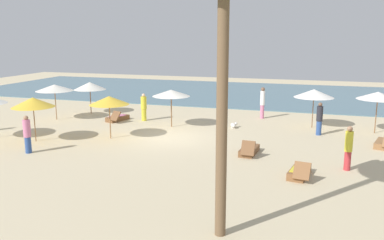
# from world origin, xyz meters

# --- Properties ---
(ground_plane) EXTENTS (60.00, 60.00, 0.00)m
(ground_plane) POSITION_xyz_m (0.00, 0.00, 0.00)
(ground_plane) COLOR beige
(ocean_water) EXTENTS (48.00, 16.00, 0.06)m
(ocean_water) POSITION_xyz_m (0.00, 17.00, 0.03)
(ocean_water) COLOR slate
(ocean_water) RESTS_ON ground_plane
(umbrella_0) EXTENTS (2.25, 2.25, 2.17)m
(umbrella_0) POSITION_xyz_m (-8.22, 2.28, 1.97)
(umbrella_0) COLOR olive
(umbrella_0) RESTS_ON ground_plane
(umbrella_1) EXTENTS (1.98, 1.98, 2.15)m
(umbrella_1) POSITION_xyz_m (-2.77, -0.89, 1.94)
(umbrella_1) COLOR olive
(umbrella_1) RESTS_ON ground_plane
(umbrella_2) EXTENTS (2.03, 2.03, 2.18)m
(umbrella_2) POSITION_xyz_m (-6.00, -2.50, 1.94)
(umbrella_2) COLOR brown
(umbrella_2) RESTS_ON ground_plane
(umbrella_3) EXTENTS (2.15, 2.15, 2.22)m
(umbrella_3) POSITION_xyz_m (10.08, 4.30, 2.02)
(umbrella_3) COLOR brown
(umbrella_3) RESTS_ON ground_plane
(umbrella_4) EXTENTS (2.09, 2.09, 2.08)m
(umbrella_4) POSITION_xyz_m (-7.26, 4.70, 1.84)
(umbrella_4) COLOR brown
(umbrella_4) RESTS_ON ground_plane
(umbrella_5) EXTENTS (2.12, 2.12, 2.12)m
(umbrella_5) POSITION_xyz_m (-0.76, 2.52, 1.93)
(umbrella_5) COLOR brown
(umbrella_5) RESTS_ON ground_plane
(umbrella_6) EXTENTS (2.19, 2.19, 2.17)m
(umbrella_6) POSITION_xyz_m (6.87, 4.71, 1.94)
(umbrella_6) COLOR brown
(umbrella_6) RESTS_ON ground_plane
(lounger_0) EXTENTS (1.05, 1.78, 0.70)m
(lounger_0) POSITION_xyz_m (-4.45, 3.05, 0.18)
(lounger_0) COLOR brown
(lounger_0) RESTS_ON ground_plane
(lounger_1) EXTENTS (0.84, 1.73, 0.73)m
(lounger_1) POSITION_xyz_m (6.62, -3.88, 0.18)
(lounger_1) COLOR brown
(lounger_1) RESTS_ON ground_plane
(lounger_2) EXTENTS (0.72, 1.68, 0.74)m
(lounger_2) POSITION_xyz_m (4.36, -1.56, 0.17)
(lounger_2) COLOR brown
(lounger_2) RESTS_ON ground_plane
(lounger_3) EXTENTS (1.00, 1.79, 0.67)m
(lounger_3) POSITION_xyz_m (10.14, 1.45, 0.17)
(lounger_3) COLOR olive
(lounger_3) RESTS_ON ground_plane
(person_0) EXTENTS (0.41, 0.41, 1.74)m
(person_0) POSITION_xyz_m (8.33, -2.56, 0.89)
(person_0) COLOR #BF3338
(person_0) RESTS_ON ground_plane
(person_1) EXTENTS (0.46, 0.46, 1.66)m
(person_1) POSITION_xyz_m (-2.94, 3.61, 0.83)
(person_1) COLOR yellow
(person_1) RESTS_ON ground_plane
(person_2) EXTENTS (0.38, 0.38, 1.68)m
(person_2) POSITION_xyz_m (-4.97, -4.30, 0.85)
(person_2) COLOR #2D4C8C
(person_2) RESTS_ON ground_plane
(person_3) EXTENTS (0.45, 0.45, 1.72)m
(person_3) POSITION_xyz_m (7.24, 2.99, 0.87)
(person_3) COLOR #2D4C8C
(person_3) RESTS_ON ground_plane
(person_4) EXTENTS (0.35, 0.35, 1.96)m
(person_4) POSITION_xyz_m (3.82, 6.43, 1.03)
(person_4) COLOR #D17299
(person_4) RESTS_ON ground_plane
(dog) EXTENTS (0.48, 0.63, 0.30)m
(dog) POSITION_xyz_m (2.67, 3.26, 0.16)
(dog) COLOR silver
(dog) RESTS_ON ground_plane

